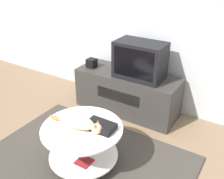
% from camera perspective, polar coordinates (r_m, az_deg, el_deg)
% --- Properties ---
extents(ground_plane, '(12.00, 12.00, 0.00)m').
position_cam_1_polar(ground_plane, '(2.69, -5.86, -15.76)').
color(ground_plane, '#7F664C').
extents(wall_back, '(8.00, 0.05, 2.60)m').
position_cam_1_polar(wall_back, '(3.24, 9.09, 17.62)').
color(wall_back, silver).
rests_on(wall_back, ground_plane).
extents(rug, '(1.97, 1.39, 0.02)m').
position_cam_1_polar(rug, '(2.68, -5.88, -15.60)').
color(rug, '#3D3833').
rests_on(rug, ground_plane).
extents(tv_stand, '(1.30, 0.48, 0.52)m').
position_cam_1_polar(tv_stand, '(3.35, 3.33, -0.62)').
color(tv_stand, '#33302D').
rests_on(tv_stand, ground_plane).
extents(tv, '(0.58, 0.34, 0.44)m').
position_cam_1_polar(tv, '(3.07, 6.10, 6.37)').
color(tv, black).
rests_on(tv, tv_stand).
extents(speaker, '(0.11, 0.11, 0.11)m').
position_cam_1_polar(speaker, '(3.42, -4.45, 5.76)').
color(speaker, black).
rests_on(speaker, tv_stand).
extents(coffee_table, '(0.75, 0.75, 0.41)m').
position_cam_1_polar(coffee_table, '(2.52, -6.34, -10.96)').
color(coffee_table, '#B2B2B7').
rests_on(coffee_table, rug).
extents(dvd_box, '(0.27, 0.16, 0.06)m').
position_cam_1_polar(dvd_box, '(2.38, -2.50, -7.93)').
color(dvd_box, black).
rests_on(dvd_box, coffee_table).
extents(cat, '(0.57, 0.19, 0.13)m').
position_cam_1_polar(cat, '(2.39, -7.49, -7.01)').
color(cat, beige).
rests_on(cat, coffee_table).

